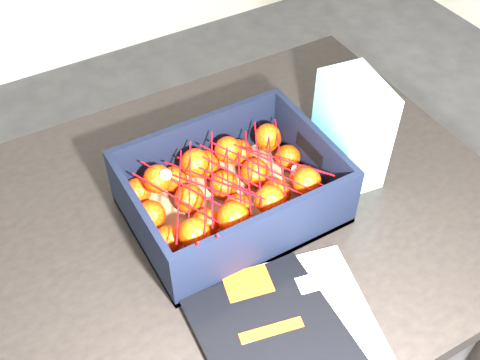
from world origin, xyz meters
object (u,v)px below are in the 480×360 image
magazine_stack (291,342)px  produce_crate (232,196)px  retail_carton (351,130)px  table (191,264)px

magazine_stack → produce_crate: bearing=78.9°
produce_crate → retail_carton: (0.24, -0.02, 0.06)m
magazine_stack → produce_crate: (0.05, 0.28, 0.03)m
produce_crate → retail_carton: retail_carton is taller
magazine_stack → produce_crate: size_ratio=0.95×
table → magazine_stack: magazine_stack is taller
table → retail_carton: 0.39m
magazine_stack → retail_carton: (0.30, 0.26, 0.09)m
magazine_stack → table: bearing=97.8°
table → retail_carton: bearing=-2.3°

